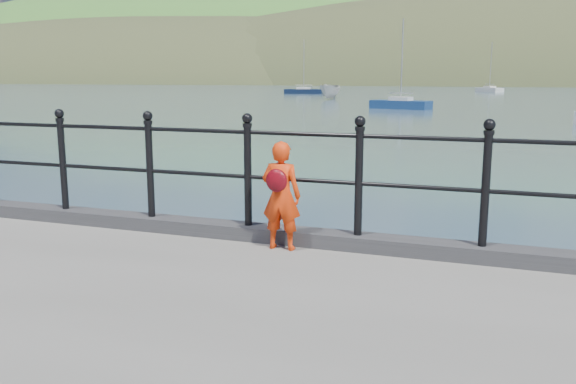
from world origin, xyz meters
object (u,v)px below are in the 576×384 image
at_px(railing, 302,166).
at_px(child, 281,195).
at_px(launch_white, 330,92).
at_px(sailboat_left, 304,92).
at_px(sailboat_port, 400,105).
at_px(sailboat_deep, 489,90).

bearing_deg(railing, child, -116.89).
distance_m(railing, launch_white, 65.15).
relative_size(child, sailboat_left, 0.13).
xyz_separation_m(railing, sailboat_port, (-6.52, 44.93, -1.48)).
relative_size(railing, child, 16.52).
height_order(child, sailboat_port, sailboat_port).
relative_size(railing, launch_white, 3.95).
height_order(child, sailboat_deep, sailboat_deep).
distance_m(sailboat_left, sailboat_port, 42.38).
distance_m(launch_white, sailboat_left, 21.47).
xyz_separation_m(child, sailboat_port, (-6.39, 45.19, -1.22)).
xyz_separation_m(sailboat_left, sailboat_port, (20.72, -36.97, 0.00)).
bearing_deg(child, sailboat_deep, -91.56).
distance_m(child, sailboat_left, 86.52).
bearing_deg(sailboat_port, child, -64.60).
distance_m(railing, sailboat_deep, 102.09).
xyz_separation_m(railing, child, (-0.13, -0.26, -0.27)).
xyz_separation_m(launch_white, sailboat_deep, (16.21, 39.36, -0.54)).
height_order(launch_white, sailboat_left, sailboat_left).
relative_size(railing, sailboat_left, 2.22).
relative_size(child, launch_white, 0.24).
height_order(railing, sailboat_deep, sailboat_deep).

